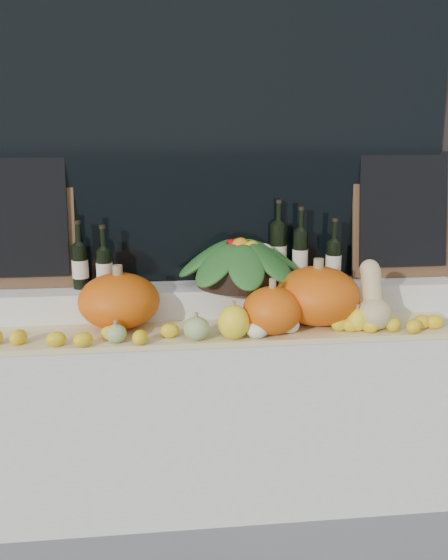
# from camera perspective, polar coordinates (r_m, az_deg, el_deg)

# --- Properties ---
(storefront_facade) EXTENTS (7.00, 0.94, 4.50)m
(storefront_facade) POSITION_cam_1_polar(r_m,az_deg,el_deg) (3.48, -1.58, 21.75)
(storefront_facade) COLOR beige
(storefront_facade) RESTS_ON ground
(display_sill) EXTENTS (2.30, 0.55, 0.88)m
(display_sill) POSITION_cam_1_polar(r_m,az_deg,el_deg) (3.07, -0.16, -11.99)
(display_sill) COLOR silver
(display_sill) RESTS_ON ground
(rear_tier) EXTENTS (2.30, 0.25, 0.16)m
(rear_tier) POSITION_cam_1_polar(r_m,az_deg,el_deg) (3.02, -0.48, -1.85)
(rear_tier) COLOR silver
(rear_tier) RESTS_ON display_sill
(straw_bedding) EXTENTS (2.10, 0.32, 0.02)m
(straw_bedding) POSITION_cam_1_polar(r_m,az_deg,el_deg) (2.78, 0.12, -4.80)
(straw_bedding) COLOR tan
(straw_bedding) RESTS_ON display_sill
(pumpkin_left) EXTENTS (0.45, 0.45, 0.25)m
(pumpkin_left) POSITION_cam_1_polar(r_m,az_deg,el_deg) (2.81, -9.58, -1.89)
(pumpkin_left) COLOR #D8580B
(pumpkin_left) RESTS_ON straw_bedding
(pumpkin_right) EXTENTS (0.50, 0.50, 0.26)m
(pumpkin_right) POSITION_cam_1_polar(r_m,az_deg,el_deg) (2.85, 8.54, -1.42)
(pumpkin_right) COLOR #D8580B
(pumpkin_right) RESTS_ON straw_bedding
(pumpkin_center) EXTENTS (0.31, 0.31, 0.21)m
(pumpkin_center) POSITION_cam_1_polar(r_m,az_deg,el_deg) (2.71, 4.42, -2.79)
(pumpkin_center) COLOR #D8580B
(pumpkin_center) RESTS_ON straw_bedding
(butternut_squash) EXTENTS (0.16, 0.22, 0.30)m
(butternut_squash) POSITION_cam_1_polar(r_m,az_deg,el_deg) (2.84, 13.47, -1.96)
(butternut_squash) COLOR tan
(butternut_squash) RESTS_ON straw_bedding
(decorative_gourds) EXTENTS (1.14, 0.16, 0.17)m
(decorative_gourds) POSITION_cam_1_polar(r_m,az_deg,el_deg) (2.67, 1.77, -4.14)
(decorative_gourds) COLOR #356F21
(decorative_gourds) RESTS_ON straw_bedding
(lemon_heap) EXTENTS (2.20, 0.16, 0.06)m
(lemon_heap) POSITION_cam_1_polar(r_m,az_deg,el_deg) (2.66, 0.39, -4.70)
(lemon_heap) COLOR yellow
(lemon_heap) RESTS_ON straw_bedding
(produce_bowl) EXTENTS (0.64, 0.64, 0.24)m
(produce_bowl) POSITION_cam_1_polar(r_m,az_deg,el_deg) (2.97, 1.52, 1.70)
(produce_bowl) COLOR black
(produce_bowl) RESTS_ON rear_tier
(wine_bottle_far_left) EXTENTS (0.08, 0.08, 0.32)m
(wine_bottle_far_left) POSITION_cam_1_polar(r_m,az_deg,el_deg) (2.98, -13.02, 1.30)
(wine_bottle_far_left) COLOR black
(wine_bottle_far_left) RESTS_ON rear_tier
(wine_bottle_near_left) EXTENTS (0.08, 0.08, 0.30)m
(wine_bottle_near_left) POSITION_cam_1_polar(r_m,az_deg,el_deg) (2.95, -10.88, 1.06)
(wine_bottle_near_left) COLOR black
(wine_bottle_near_left) RESTS_ON rear_tier
(wine_bottle_tall) EXTENTS (0.08, 0.08, 0.40)m
(wine_bottle_tall) POSITION_cam_1_polar(r_m,az_deg,el_deg) (3.06, 4.96, 2.66)
(wine_bottle_tall) COLOR black
(wine_bottle_tall) RESTS_ON rear_tier
(wine_bottle_near_right) EXTENTS (0.08, 0.08, 0.37)m
(wine_bottle_near_right) POSITION_cam_1_polar(r_m,az_deg,el_deg) (3.05, 6.98, 2.31)
(wine_bottle_near_right) COLOR black
(wine_bottle_near_right) RESTS_ON rear_tier
(wine_bottle_far_right) EXTENTS (0.08, 0.08, 0.31)m
(wine_bottle_far_right) POSITION_cam_1_polar(r_m,az_deg,el_deg) (3.08, 9.97, 1.78)
(wine_bottle_far_right) COLOR black
(wine_bottle_far_right) RESTS_ON rear_tier
(chalkboard_left) EXTENTS (0.50, 0.12, 0.62)m
(chalkboard_left) POSITION_cam_1_polar(r_m,az_deg,el_deg) (3.04, -18.22, 5.30)
(chalkboard_left) COLOR #4C331E
(chalkboard_left) RESTS_ON rear_tier
(chalkboard_right) EXTENTS (0.50, 0.12, 0.62)m
(chalkboard_right) POSITION_cam_1_polar(r_m,az_deg,el_deg) (3.22, 16.01, 5.95)
(chalkboard_right) COLOR #4C331E
(chalkboard_right) RESTS_ON rear_tier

